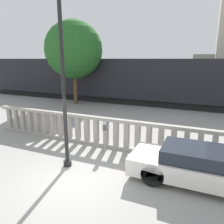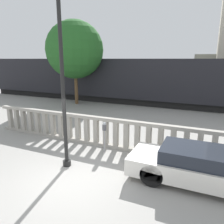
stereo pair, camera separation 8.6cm
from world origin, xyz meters
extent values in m
plane|color=gray|center=(0.00, 0.00, 0.00)|extent=(160.00, 160.00, 0.00)
cube|color=#9E998E|center=(0.00, 3.01, 0.07)|extent=(12.81, 0.24, 0.14)
cube|color=#9E998E|center=(0.00, 3.01, 1.26)|extent=(12.81, 0.24, 0.14)
cube|color=#9E998E|center=(-6.02, 3.01, 0.66)|extent=(0.20, 0.20, 1.05)
cube|color=#9E998E|center=(-5.54, 3.01, 0.66)|extent=(0.20, 0.20, 1.05)
cube|color=#9E998E|center=(-5.06, 3.01, 0.66)|extent=(0.20, 0.20, 1.05)
cube|color=#9E998E|center=(-4.57, 3.01, 0.66)|extent=(0.20, 0.20, 1.05)
cube|color=#9E998E|center=(-4.09, 3.01, 0.66)|extent=(0.20, 0.20, 1.05)
cube|color=#9E998E|center=(-3.61, 3.01, 0.66)|extent=(0.20, 0.20, 1.05)
cube|color=#9E998E|center=(-3.13, 3.01, 0.66)|extent=(0.20, 0.20, 1.05)
cube|color=#9E998E|center=(-2.65, 3.01, 0.66)|extent=(0.20, 0.20, 1.05)
cube|color=#9E998E|center=(-2.17, 3.01, 0.66)|extent=(0.20, 0.20, 1.05)
cube|color=#9E998E|center=(-1.69, 3.01, 0.66)|extent=(0.20, 0.20, 1.05)
cube|color=#9E998E|center=(-1.20, 3.01, 0.66)|extent=(0.20, 0.20, 1.05)
cube|color=#9E998E|center=(-0.72, 3.01, 0.66)|extent=(0.20, 0.20, 1.05)
cube|color=#9E998E|center=(-0.24, 3.01, 0.66)|extent=(0.20, 0.20, 1.05)
cube|color=#9E998E|center=(0.24, 3.01, 0.66)|extent=(0.20, 0.20, 1.05)
cube|color=#9E998E|center=(0.72, 3.01, 0.66)|extent=(0.20, 0.20, 1.05)
cube|color=#9E998E|center=(1.20, 3.01, 0.66)|extent=(0.20, 0.20, 1.05)
cube|color=#9E998E|center=(1.69, 3.01, 0.66)|extent=(0.20, 0.20, 1.05)
cube|color=#9E998E|center=(2.17, 3.01, 0.66)|extent=(0.20, 0.20, 1.05)
cube|color=#9E998E|center=(2.65, 3.01, 0.66)|extent=(0.20, 0.20, 1.05)
cube|color=#9E998E|center=(3.13, 3.01, 0.66)|extent=(0.20, 0.20, 1.05)
cube|color=#9E998E|center=(3.61, 3.01, 0.66)|extent=(0.20, 0.20, 1.05)
cube|color=#9E998E|center=(4.09, 3.01, 0.66)|extent=(0.20, 0.20, 1.05)
cylinder|color=black|center=(-0.76, 0.81, 0.10)|extent=(0.29, 0.29, 0.20)
cylinder|color=black|center=(-0.76, 0.81, 3.25)|extent=(0.13, 0.13, 6.11)
cylinder|color=#99999E|center=(-0.03, 2.43, 0.48)|extent=(0.04, 0.04, 0.96)
cylinder|color=#4C4C51|center=(-0.03, 2.43, 1.08)|extent=(0.17, 0.17, 0.24)
sphere|color=#B2B7BC|center=(-0.03, 2.43, 1.24)|extent=(0.15, 0.15, 0.15)
cylinder|color=black|center=(2.38, 0.79, 0.36)|extent=(0.72, 0.18, 0.72)
cylinder|color=black|center=(2.38, 2.25, 0.36)|extent=(0.72, 0.18, 0.72)
cube|color=silver|center=(3.79, 1.52, 0.47)|extent=(4.53, 1.64, 0.55)
cube|color=#1E232D|center=(3.61, 1.52, 0.96)|extent=(2.17, 1.45, 0.41)
cube|color=black|center=(-3.21, 13.09, 0.28)|extent=(29.02, 2.32, 0.55)
cube|color=black|center=(-3.21, 13.09, 2.18)|extent=(29.61, 2.90, 3.27)
cube|color=black|center=(-6.79, 23.25, 0.28)|extent=(22.71, 2.37, 0.55)
cube|color=gray|center=(-6.79, 23.25, 2.13)|extent=(23.17, 2.97, 3.17)
cube|color=gray|center=(3.29, 23.25, 4.02)|extent=(3.00, 2.67, 0.60)
cylinder|color=brown|center=(-6.72, 10.57, 1.38)|extent=(0.28, 0.28, 2.76)
sphere|color=#235B23|center=(-6.72, 10.57, 4.54)|extent=(4.73, 4.73, 4.73)
camera|label=1|loc=(3.67, -5.20, 3.80)|focal=35.00mm
camera|label=2|loc=(3.75, -5.17, 3.80)|focal=35.00mm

